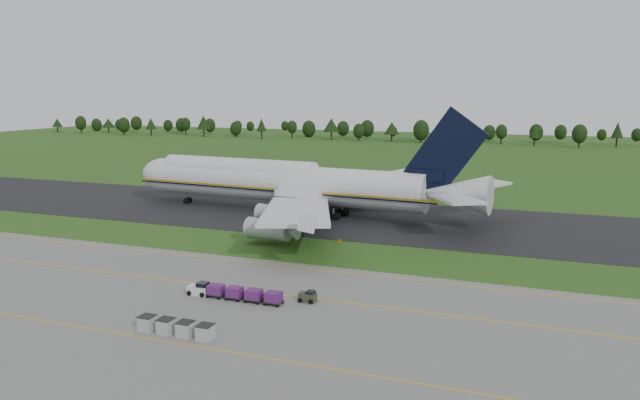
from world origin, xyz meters
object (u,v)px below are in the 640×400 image
at_px(aircraft, 288,183).
at_px(edge_markers, 313,239).
at_px(baggage_train, 233,293).
at_px(utility_cart, 307,297).
at_px(uld_row, 176,327).

distance_m(aircraft, edge_markers, 25.92).
bearing_deg(baggage_train, utility_cart, 15.05).
height_order(aircraft, edge_markers, aircraft).
xyz_separation_m(uld_row, edge_markers, (-2.07, 44.73, -0.60)).
height_order(baggage_train, utility_cart, baggage_train).
relative_size(utility_cart, uld_row, 0.24).
distance_m(aircraft, baggage_train, 56.04).
height_order(aircraft, utility_cart, aircraft).
bearing_deg(edge_markers, aircraft, 123.75).
distance_m(baggage_train, edge_markers, 32.54).
bearing_deg(uld_row, edge_markers, 92.65).
height_order(utility_cart, uld_row, uld_row).
distance_m(utility_cart, uld_row, 17.25).
xyz_separation_m(baggage_train, uld_row, (-0.05, -12.26, -0.02)).
bearing_deg(aircraft, baggage_train, -73.22).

